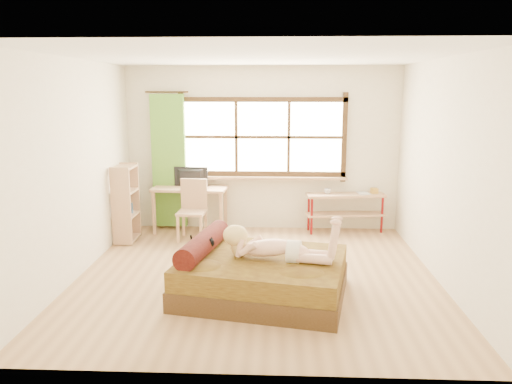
{
  "coord_description": "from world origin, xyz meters",
  "views": [
    {
      "loc": [
        0.26,
        -6.0,
        2.33
      ],
      "look_at": [
        -0.02,
        0.2,
        1.05
      ],
      "focal_mm": 35.0,
      "sensor_mm": 36.0,
      "label": 1
    }
  ],
  "objects_px": {
    "chair": "(193,206)",
    "pipe_shelf": "(346,204)",
    "woman": "(276,236)",
    "bookshelf": "(126,203)",
    "kitten": "(201,245)",
    "desk": "(190,193)",
    "bed": "(259,275)"
  },
  "relations": [
    {
      "from": "chair",
      "to": "pipe_shelf",
      "type": "height_order",
      "value": "chair"
    },
    {
      "from": "chair",
      "to": "bookshelf",
      "type": "relative_size",
      "value": 0.79
    },
    {
      "from": "kitten",
      "to": "desk",
      "type": "xyz_separation_m",
      "value": [
        -0.56,
        2.46,
        0.09
      ]
    },
    {
      "from": "kitten",
      "to": "pipe_shelf",
      "type": "height_order",
      "value": "pipe_shelf"
    },
    {
      "from": "woman",
      "to": "chair",
      "type": "bearing_deg",
      "value": 131.62
    },
    {
      "from": "bed",
      "to": "woman",
      "type": "xyz_separation_m",
      "value": [
        0.19,
        -0.06,
        0.48
      ]
    },
    {
      "from": "kitten",
      "to": "pipe_shelf",
      "type": "xyz_separation_m",
      "value": [
        2.01,
        2.59,
        -0.1
      ]
    },
    {
      "from": "chair",
      "to": "pipe_shelf",
      "type": "distance_m",
      "value": 2.51
    },
    {
      "from": "woman",
      "to": "bookshelf",
      "type": "height_order",
      "value": "bookshelf"
    },
    {
      "from": "desk",
      "to": "chair",
      "type": "xyz_separation_m",
      "value": [
        0.11,
        -0.36,
        -0.13
      ]
    },
    {
      "from": "bed",
      "to": "bookshelf",
      "type": "height_order",
      "value": "bookshelf"
    },
    {
      "from": "kitten",
      "to": "chair",
      "type": "bearing_deg",
      "value": 113.33
    },
    {
      "from": "kitten",
      "to": "pipe_shelf",
      "type": "distance_m",
      "value": 3.28
    },
    {
      "from": "bookshelf",
      "to": "desk",
      "type": "bearing_deg",
      "value": 31.61
    },
    {
      "from": "desk",
      "to": "chair",
      "type": "relative_size",
      "value": 1.31
    },
    {
      "from": "bed",
      "to": "desk",
      "type": "distance_m",
      "value": 2.87
    },
    {
      "from": "woman",
      "to": "pipe_shelf",
      "type": "height_order",
      "value": "woman"
    },
    {
      "from": "kitten",
      "to": "bookshelf",
      "type": "height_order",
      "value": "bookshelf"
    },
    {
      "from": "desk",
      "to": "woman",
      "type": "bearing_deg",
      "value": -57.98
    },
    {
      "from": "bed",
      "to": "kitten",
      "type": "bearing_deg",
      "value": -176.47
    },
    {
      "from": "bed",
      "to": "chair",
      "type": "relative_size",
      "value": 2.2
    },
    {
      "from": "woman",
      "to": "bookshelf",
      "type": "xyz_separation_m",
      "value": [
        -2.33,
        2.06,
        -0.12
      ]
    },
    {
      "from": "kitten",
      "to": "pipe_shelf",
      "type": "relative_size",
      "value": 0.21
    },
    {
      "from": "chair",
      "to": "pipe_shelf",
      "type": "xyz_separation_m",
      "value": [
        2.46,
        0.49,
        -0.05
      ]
    },
    {
      "from": "bed",
      "to": "desk",
      "type": "bearing_deg",
      "value": 126.95
    },
    {
      "from": "desk",
      "to": "bookshelf",
      "type": "distance_m",
      "value": 1.06
    },
    {
      "from": "kitten",
      "to": "bookshelf",
      "type": "xyz_separation_m",
      "value": [
        -1.46,
        1.91,
        0.04
      ]
    },
    {
      "from": "kitten",
      "to": "chair",
      "type": "xyz_separation_m",
      "value": [
        -0.45,
        2.1,
        -0.04
      ]
    },
    {
      "from": "chair",
      "to": "bookshelf",
      "type": "height_order",
      "value": "bookshelf"
    },
    {
      "from": "desk",
      "to": "pipe_shelf",
      "type": "relative_size",
      "value": 0.94
    },
    {
      "from": "bed",
      "to": "woman",
      "type": "bearing_deg",
      "value": -5.61
    },
    {
      "from": "desk",
      "to": "bookshelf",
      "type": "bearing_deg",
      "value": -144.88
    }
  ]
}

